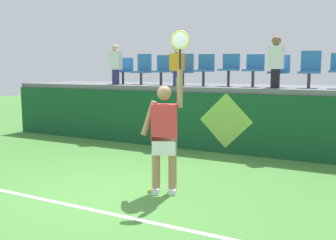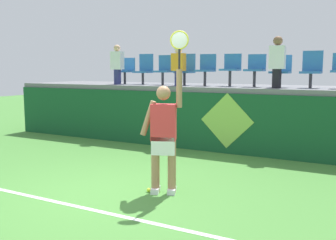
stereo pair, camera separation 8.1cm
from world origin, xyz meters
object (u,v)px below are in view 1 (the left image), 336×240
at_px(stadium_chair_0, 124,69).
at_px(stadium_chair_1, 143,68).
at_px(stadium_chair_3, 184,69).
at_px(stadium_chair_8, 310,68).
at_px(stadium_chair_7, 279,70).
at_px(tennis_player, 165,134).
at_px(tennis_ball, 149,190).
at_px(spectator_1, 177,65).
at_px(stadium_chair_5, 230,68).
at_px(water_bottle, 177,82).
at_px(spectator_2, 276,61).
at_px(stadium_chair_6, 254,68).
at_px(spectator_0, 115,64).
at_px(stadium_chair_4, 205,68).
at_px(stadium_chair_2, 162,69).

xyz_separation_m(stadium_chair_0, stadium_chair_1, (0.61, 0.01, 0.03)).
height_order(stadium_chair_0, stadium_chair_3, stadium_chair_3).
bearing_deg(stadium_chair_8, stadium_chair_1, 179.98).
bearing_deg(stadium_chair_3, stadium_chair_0, -179.69).
bearing_deg(stadium_chair_7, tennis_player, -101.32).
height_order(tennis_ball, spectator_1, spectator_1).
height_order(stadium_chair_7, stadium_chair_8, stadium_chair_8).
bearing_deg(stadium_chair_5, stadium_chair_1, 179.72).
xyz_separation_m(water_bottle, spectator_2, (2.31, 0.36, 0.50)).
xyz_separation_m(stadium_chair_6, spectator_2, (0.60, -0.40, 0.16)).
relative_size(tennis_ball, stadium_chair_8, 0.08).
height_order(tennis_player, spectator_0, spectator_0).
bearing_deg(stadium_chair_1, stadium_chair_4, -0.27).
relative_size(tennis_player, water_bottle, 11.11).
height_order(stadium_chair_0, stadium_chair_1, stadium_chair_1).
xyz_separation_m(stadium_chair_3, stadium_chair_8, (3.16, 0.00, 0.01)).
relative_size(stadium_chair_4, stadium_chair_6, 1.03).
height_order(water_bottle, stadium_chair_1, stadium_chair_1).
height_order(stadium_chair_3, spectator_0, spectator_0).
height_order(stadium_chair_0, stadium_chair_5, stadium_chair_5).
relative_size(water_bottle, stadium_chair_7, 0.30).
relative_size(stadium_chair_0, stadium_chair_8, 0.89).
relative_size(water_bottle, stadium_chair_4, 0.28).
xyz_separation_m(tennis_ball, stadium_chair_4, (-0.84, 4.22, 1.93)).
xyz_separation_m(tennis_ball, stadium_chair_8, (1.73, 4.23, 1.92)).
relative_size(stadium_chair_4, stadium_chair_8, 0.97).
distance_m(stadium_chair_0, spectator_1, 1.96).
xyz_separation_m(tennis_player, stadium_chair_1, (-2.95, 4.14, 1.01)).
height_order(stadium_chair_3, spectator_1, spectator_1).
height_order(tennis_ball, stadium_chair_5, stadium_chair_5).
distance_m(stadium_chair_1, stadium_chair_3, 1.30).
distance_m(stadium_chair_4, stadium_chair_5, 0.67).
xyz_separation_m(stadium_chair_7, spectator_2, (0.00, -0.40, 0.19)).
distance_m(stadium_chair_3, stadium_chair_8, 3.16).
height_order(stadium_chair_1, stadium_chair_7, stadium_chair_1).
bearing_deg(tennis_player, spectator_2, 77.50).
bearing_deg(water_bottle, spectator_0, 170.93).
distance_m(stadium_chair_3, stadium_chair_5, 1.26).
height_order(stadium_chair_3, stadium_chair_7, stadium_chair_3).
xyz_separation_m(stadium_chair_0, spectator_2, (4.39, -0.40, 0.19)).
bearing_deg(stadium_chair_4, stadium_chair_6, -0.22).
distance_m(stadium_chair_1, spectator_0, 0.76).
height_order(tennis_player, stadium_chair_2, tennis_player).
relative_size(water_bottle, stadium_chair_2, 0.28).
xyz_separation_m(stadium_chair_2, stadium_chair_5, (1.92, -0.01, 0.03)).
distance_m(tennis_player, stadium_chair_3, 4.57).
relative_size(stadium_chair_3, stadium_chair_8, 0.99).
xyz_separation_m(stadium_chair_0, stadium_chair_6, (3.78, -0.00, 0.03)).
xyz_separation_m(tennis_ball, spectator_1, (-1.43, 3.80, 2.00)).
distance_m(tennis_ball, stadium_chair_4, 4.72).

